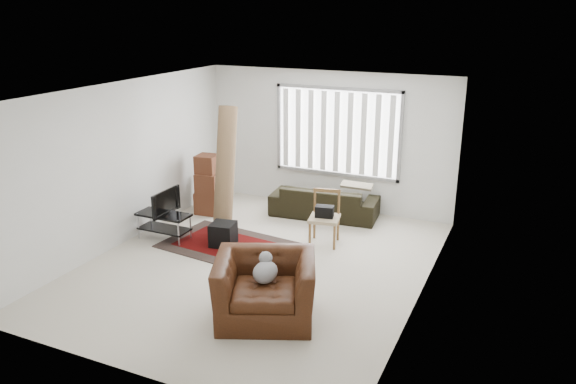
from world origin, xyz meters
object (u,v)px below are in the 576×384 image
Objects in this scene: armchair at (265,284)px; moving_boxes at (208,187)px; sofa at (324,197)px; tv_stand at (164,221)px; side_chair at (325,215)px.

moving_boxes is at bearing 109.29° from armchair.
sofa is at bearing 76.61° from armchair.
moving_boxes is 0.73× the size of armchair.
side_chair is (2.58, 0.96, 0.17)m from tv_stand.
side_chair is at bearing 20.48° from tv_stand.
sofa is 1.32m from side_chair.
armchair is (2.74, -3.01, -0.07)m from moving_boxes.
side_chair is at bearing -10.13° from moving_boxes.
sofa is at bearing 99.77° from side_chair.
moving_boxes is 2.24m from sofa.
moving_boxes is 4.07m from armchair.
side_chair is (0.47, -1.23, 0.11)m from sofa.
side_chair is 0.57× the size of armchair.
moving_boxes is 2.61m from side_chair.
tv_stand is 0.80× the size of moving_boxes.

